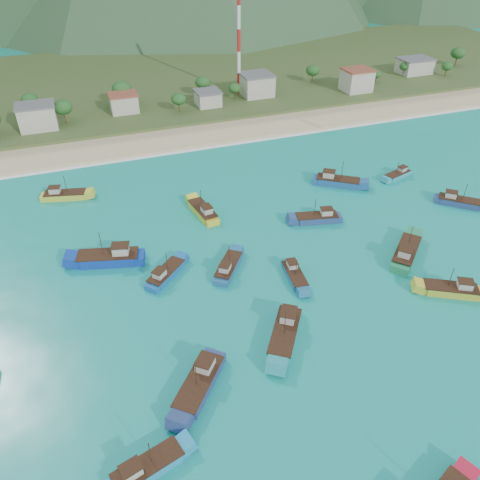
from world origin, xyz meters
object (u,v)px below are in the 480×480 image
object	(u,v)px
boat_1	(458,202)
boat_9	(294,276)
boat_15	(228,268)
boat_20	(203,212)
boat_2	(317,218)
boat_10	(398,175)
boat_17	(451,290)
boat_23	(200,384)
radio_tower	(239,29)
boat_0	(65,196)
boat_8	(147,469)
boat_11	(337,182)
boat_21	(285,334)
boat_13	(166,274)
boat_12	(406,253)
boat_6	(110,258)

from	to	relation	value
boat_1	boat_9	distance (m)	49.10
boat_15	boat_20	bearing A→B (deg)	123.53
boat_1	boat_2	world-z (taller)	boat_2
boat_10	boat_17	size ratio (longest dim) A/B	0.84
boat_23	radio_tower	bearing A→B (deg)	-72.14
boat_0	boat_8	xyz separation A→B (m)	(5.99, -73.61, -0.07)
boat_0	boat_20	xyz separation A→B (m)	(29.29, -18.49, 0.02)
boat_9	boat_11	world-z (taller)	boat_11
boat_8	boat_17	xyz separation A→B (m)	(58.01, 14.05, 0.05)
radio_tower	boat_21	bearing A→B (deg)	-106.23
boat_1	boat_2	bearing A→B (deg)	-56.15
boat_13	boat_12	bearing A→B (deg)	34.72
boat_6	boat_23	bearing A→B (deg)	-151.28
boat_8	boat_20	xyz separation A→B (m)	(23.30, 55.12, 0.09)
boat_8	boat_20	world-z (taller)	boat_20
boat_17	boat_20	xyz separation A→B (m)	(-34.71, 41.08, 0.04)
boat_1	boat_12	world-z (taller)	boat_12
boat_10	boat_20	size ratio (longest dim) A/B	0.80
boat_9	boat_8	bearing A→B (deg)	46.52
boat_8	boat_12	bearing A→B (deg)	98.84
boat_13	boat_20	bearing A→B (deg)	102.79
boat_0	boat_10	size ratio (longest dim) A/B	1.24
boat_15	boat_11	bearing A→B (deg)	68.98
boat_9	boat_6	bearing A→B (deg)	-20.75
boat_2	boat_21	bearing A→B (deg)	157.03
boat_0	boat_8	world-z (taller)	boat_0
boat_12	boat_21	world-z (taller)	boat_21
boat_8	boat_12	world-z (taller)	boat_12
boat_15	boat_6	bearing A→B (deg)	-169.46
boat_1	boat_20	bearing A→B (deg)	-63.76
boat_0	boat_13	distance (m)	40.84
boat_23	boat_12	bearing A→B (deg)	-120.87
boat_11	boat_17	xyz separation A→B (m)	(-0.96, -43.20, -0.16)
boat_8	boat_12	xyz separation A→B (m)	(56.91, 26.04, 0.24)
boat_10	boat_23	bearing A→B (deg)	107.59
boat_0	boat_15	bearing A→B (deg)	48.92
boat_20	boat_23	world-z (taller)	boat_23
boat_0	boat_9	xyz separation A→B (m)	(39.16, -45.90, -0.18)
boat_2	boat_0	bearing A→B (deg)	73.41
boat_10	boat_15	xyz separation A→B (m)	(-53.89, -21.57, 0.13)
boat_9	boat_10	size ratio (longest dim) A/B	1.03
boat_17	boat_0	bearing A→B (deg)	76.48
boat_13	boat_15	bearing A→B (deg)	36.42
boat_12	boat_17	world-z (taller)	boat_12
boat_9	boat_0	bearing A→B (deg)	-42.88
boat_13	boat_23	world-z (taller)	boat_23
boat_0	boat_9	size ratio (longest dim) A/B	1.21
boat_13	boat_17	xyz separation A→B (m)	(47.60, -22.16, 0.08)
boat_2	boat_15	world-z (taller)	boat_2
boat_23	boat_9	bearing A→B (deg)	-102.63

